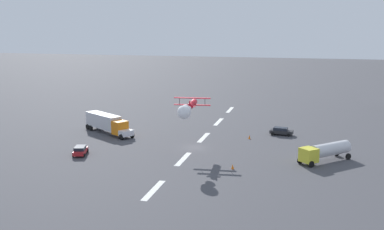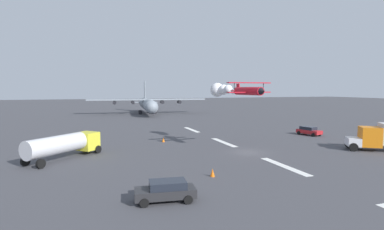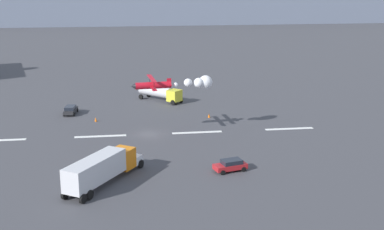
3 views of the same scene
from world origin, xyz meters
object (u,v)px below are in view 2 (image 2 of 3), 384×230
object	(u,v)px
cargo_transport_plane	(148,104)
stunt_biplane_red	(229,90)
followme_car_yellow	(309,131)
airport_staff_sedan	(166,190)
traffic_cone_near	(213,173)
traffic_cone_far	(163,140)
fuel_tanker_truck	(65,144)

from	to	relation	value
cargo_transport_plane	stunt_biplane_red	world-z (taller)	cargo_transport_plane
followme_car_yellow	airport_staff_sedan	size ratio (longest dim) A/B	0.98
traffic_cone_near	traffic_cone_far	xyz separation A→B (m)	(19.71, -0.03, 0.00)
traffic_cone_far	airport_staff_sedan	bearing A→B (deg)	166.88
stunt_biplane_red	fuel_tanker_truck	size ratio (longest dim) A/B	1.50
fuel_tanker_truck	traffic_cone_far	bearing A→B (deg)	-61.09
stunt_biplane_red	followme_car_yellow	distance (m)	19.30
fuel_tanker_truck	airport_staff_sedan	xyz separation A→B (m)	(-16.87, -7.93, -0.94)
stunt_biplane_red	fuel_tanker_truck	bearing A→B (deg)	95.79
cargo_transport_plane	followme_car_yellow	bearing A→B (deg)	-160.70
traffic_cone_near	traffic_cone_far	distance (m)	19.71
stunt_biplane_red	airport_staff_sedan	size ratio (longest dim) A/B	2.78
airport_staff_sedan	traffic_cone_near	xyz separation A→B (m)	(4.69, -5.66, -0.44)
cargo_transport_plane	traffic_cone_near	distance (m)	71.87
cargo_transport_plane	stunt_biplane_red	xyz separation A→B (m)	(-57.00, -1.15, 4.78)
followme_car_yellow	traffic_cone_far	distance (m)	26.10
cargo_transport_plane	traffic_cone_near	size ratio (longest dim) A/B	50.66
followme_car_yellow	traffic_cone_far	world-z (taller)	followme_car_yellow
followme_car_yellow	airport_staff_sedan	distance (m)	39.07
followme_car_yellow	traffic_cone_far	xyz separation A→B (m)	(1.60, 26.05, -0.44)
airport_staff_sedan	stunt_biplane_red	bearing A→B (deg)	-36.63
cargo_transport_plane	airport_staff_sedan	distance (m)	77.27
fuel_tanker_truck	traffic_cone_far	size ratio (longest dim) A/B	11.40
fuel_tanker_truck	airport_staff_sedan	world-z (taller)	fuel_tanker_truck
cargo_transport_plane	followme_car_yellow	distance (m)	56.56
stunt_biplane_red	traffic_cone_far	distance (m)	12.62
cargo_transport_plane	traffic_cone_far	distance (m)	52.33
stunt_biplane_red	traffic_cone_near	bearing A→B (deg)	149.33
cargo_transport_plane	followme_car_yellow	size ratio (longest dim) A/B	8.38
traffic_cone_near	cargo_transport_plane	bearing A→B (deg)	-5.92
cargo_transport_plane	fuel_tanker_truck	distance (m)	62.87
stunt_biplane_red	airport_staff_sedan	distance (m)	24.89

